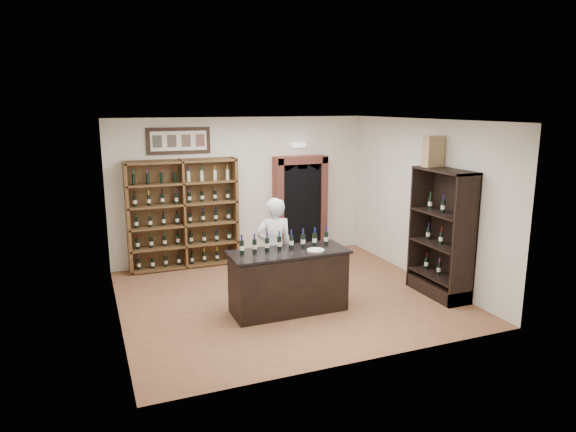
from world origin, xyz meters
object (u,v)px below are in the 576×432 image
at_px(wine_shelf, 183,214).
at_px(counter_bottle_0, 242,247).
at_px(side_cabinet, 442,253).
at_px(tasting_counter, 288,281).
at_px(shopkeeper, 274,248).
at_px(wine_crate, 433,151).

bearing_deg(wine_shelf, counter_bottle_0, -82.27).
relative_size(wine_shelf, side_cabinet, 1.00).
relative_size(counter_bottle_0, side_cabinet, 0.14).
bearing_deg(wine_shelf, tasting_counter, -69.44).
relative_size(tasting_counter, side_cabinet, 0.85).
distance_m(wine_shelf, counter_bottle_0, 2.83).
distance_m(counter_bottle_0, shopkeeper, 0.91).
bearing_deg(wine_crate, counter_bottle_0, 170.31).
bearing_deg(wine_crate, side_cabinet, -95.36).
relative_size(wine_shelf, wine_crate, 4.16).
bearing_deg(tasting_counter, wine_shelf, 110.56).
bearing_deg(counter_bottle_0, tasting_counter, -10.44).
bearing_deg(shopkeeper, wine_crate, 172.22).
relative_size(side_cabinet, shopkeeper, 1.26).
relative_size(counter_bottle_0, wine_crate, 0.57).
distance_m(tasting_counter, shopkeeper, 0.74).
xyz_separation_m(counter_bottle_0, side_cabinet, (3.44, -0.43, -0.35)).
bearing_deg(side_cabinet, wine_crate, 93.22).
height_order(wine_shelf, counter_bottle_0, wine_shelf).
xyz_separation_m(wine_shelf, counter_bottle_0, (0.38, -2.80, 0.01)).
bearing_deg(shopkeeper, wine_shelf, -60.24).
bearing_deg(wine_shelf, wine_crate, -37.00).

